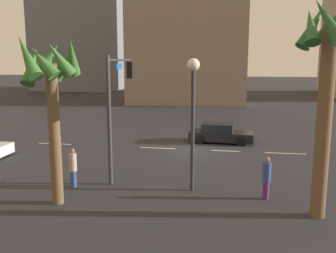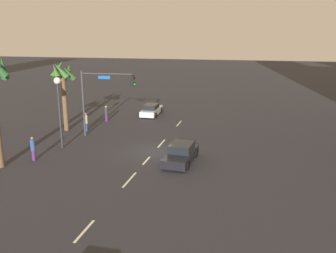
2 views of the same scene
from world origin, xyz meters
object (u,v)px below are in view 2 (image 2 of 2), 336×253
object	(u,v)px
traffic_signal	(101,93)
car_1	(181,154)
palm_tree_1	(63,80)
pedestrian_2	(86,121)
pedestrian_0	(106,113)
car_0	(152,110)
streetlamp	(59,99)
pedestrian_1	(33,148)

from	to	relation	value
traffic_signal	car_1	bearing A→B (deg)	-120.01
traffic_signal	palm_tree_1	size ratio (longest dim) A/B	0.88
pedestrian_2	pedestrian_0	bearing A→B (deg)	-4.74
car_0	streetlamp	xyz separation A→B (m)	(-13.93, 3.74, 3.56)
traffic_signal	pedestrian_2	xyz separation A→B (m)	(1.48, 2.37, -3.17)
car_1	pedestrian_1	xyz separation A→B (m)	(-2.35, 10.87, 0.34)
streetlamp	pedestrian_2	world-z (taller)	streetlamp
car_0	pedestrian_2	size ratio (longest dim) A/B	2.53
car_1	palm_tree_1	world-z (taller)	palm_tree_1
pedestrian_2	palm_tree_1	size ratio (longest dim) A/B	0.27
streetlamp	pedestrian_1	size ratio (longest dim) A/B	3.21
car_0	traffic_signal	bearing A→B (deg)	169.28
traffic_signal	pedestrian_1	distance (m)	8.26
car_1	traffic_signal	xyz separation A→B (m)	(4.89, 8.46, 3.51)
traffic_signal	pedestrian_2	bearing A→B (deg)	57.94
car_0	traffic_signal	xyz separation A→B (m)	(-9.91, 1.88, 3.53)
pedestrian_0	pedestrian_2	world-z (taller)	pedestrian_2
streetlamp	pedestrian_2	bearing A→B (deg)	5.18
traffic_signal	streetlamp	bearing A→B (deg)	155.05
traffic_signal	pedestrian_1	size ratio (longest dim) A/B	3.30
pedestrian_1	palm_tree_1	xyz separation A→B (m)	(8.52, 2.04, 4.07)
car_1	pedestrian_0	world-z (taller)	pedestrian_0
pedestrian_0	pedestrian_1	size ratio (longest dim) A/B	0.95
car_1	pedestrian_0	size ratio (longest dim) A/B	2.63
pedestrian_2	palm_tree_1	distance (m)	4.57
car_1	pedestrian_2	size ratio (longest dim) A/B	2.50
traffic_signal	pedestrian_1	xyz separation A→B (m)	(-7.24, 2.41, -3.17)
pedestrian_2	palm_tree_1	world-z (taller)	palm_tree_1
palm_tree_1	pedestrian_0	bearing A→B (deg)	-28.93
pedestrian_1	car_0	bearing A→B (deg)	-14.02
car_0	streetlamp	size ratio (longest dim) A/B	0.78
pedestrian_1	pedestrian_2	world-z (taller)	pedestrian_1
car_1	palm_tree_1	bearing A→B (deg)	64.46
streetlamp	palm_tree_1	bearing A→B (deg)	25.96
pedestrian_0	pedestrian_2	size ratio (longest dim) A/B	0.95
traffic_signal	pedestrian_2	size ratio (longest dim) A/B	3.32
pedestrian_1	pedestrian_2	xyz separation A→B (m)	(8.72, -0.04, -0.00)
streetlamp	pedestrian_0	bearing A→B (deg)	0.90
pedestrian_0	pedestrian_2	distance (m)	4.20
traffic_signal	pedestrian_2	distance (m)	4.23
streetlamp	car_0	bearing A→B (deg)	-15.05
car_0	traffic_signal	world-z (taller)	traffic_signal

